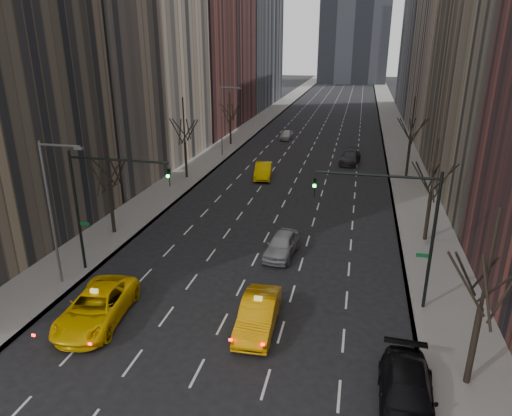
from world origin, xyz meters
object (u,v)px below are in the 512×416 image
Objects in this scene: taxi_sedan at (258,314)px; silver_sedan_ahead at (282,245)px; taxi_suv at (97,307)px; parked_suv_black at (407,395)px.

taxi_sedan is 9.10m from silver_sedan_ahead.
taxi_suv reaches higher than parked_suv_black.
taxi_suv is 1.12× the size of parked_suv_black.
taxi_sedan is (8.72, 1.29, -0.02)m from taxi_suv.
parked_suv_black is (7.51, -13.41, 0.01)m from silver_sedan_ahead.
taxi_suv is 8.81m from taxi_sedan.
silver_sedan_ahead is 15.36m from parked_suv_black.
taxi_suv is 13.37m from silver_sedan_ahead.
taxi_sedan is 0.93× the size of parked_suv_black.
parked_suv_black is (7.21, -4.31, -0.04)m from taxi_sedan.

